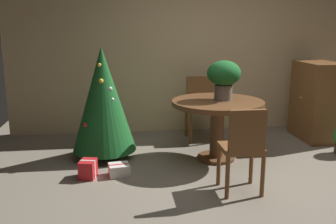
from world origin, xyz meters
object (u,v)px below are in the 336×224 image
wooden_chair_far (201,103)px  flower_vase (224,76)px  gift_box_red (88,169)px  holiday_tree (103,99)px  wooden_chair_near (243,146)px  gift_box_cream (119,170)px  round_dining_table (217,113)px  wooden_cabinet (317,101)px

wooden_chair_far → flower_vase: bearing=-85.1°
gift_box_red → holiday_tree: bearing=76.4°
gift_box_red → wooden_chair_far: bearing=40.7°
flower_vase → gift_box_red: 1.98m
wooden_chair_far → wooden_chair_near: size_ratio=1.03×
holiday_tree → gift_box_cream: 0.99m
wooden_chair_far → gift_box_red: bearing=-139.3°
flower_vase → wooden_chair_far: size_ratio=0.53×
flower_vase → gift_box_cream: 1.72m
wooden_chair_near → round_dining_table: bearing=90.0°
round_dining_table → holiday_tree: size_ratio=0.80×
flower_vase → holiday_tree: (-1.50, 0.23, -0.30)m
flower_vase → wooden_chair_far: 1.06m
round_dining_table → wooden_chair_far: bearing=90.0°
gift_box_cream → wooden_cabinet: 3.20m
holiday_tree → wooden_chair_far: bearing=25.6°
round_dining_table → flower_vase: size_ratio=2.33×
wooden_chair_near → gift_box_cream: wooden_chair_near is taller
round_dining_table → wooden_cabinet: wooden_cabinet is taller
wooden_chair_far → gift_box_cream: size_ratio=3.61×
round_dining_table → wooden_chair_far: size_ratio=1.24×
wooden_chair_near → gift_box_cream: (-1.24, 0.64, -0.45)m
round_dining_table → wooden_chair_near: 1.04m
wooden_chair_far → wooden_cabinet: size_ratio=0.80×
gift_box_red → round_dining_table: bearing=14.6°
wooden_chair_near → holiday_tree: bearing=137.5°
flower_vase → wooden_chair_near: (-0.08, -1.08, -0.56)m
gift_box_cream → gift_box_red: size_ratio=1.06×
round_dining_table → gift_box_red: 1.72m
gift_box_cream → wooden_cabinet: wooden_cabinet is taller
gift_box_red → wooden_cabinet: 3.52m
flower_vase → gift_box_cream: bearing=-161.5°
holiday_tree → gift_box_red: 0.97m
gift_box_cream → flower_vase: bearing=18.5°
wooden_chair_near → gift_box_red: (-1.59, 0.62, -0.41)m
holiday_tree → round_dining_table: bearing=-10.8°
flower_vase → wooden_cabinet: size_ratio=0.43×
round_dining_table → wooden_cabinet: (1.71, 0.72, -0.03)m
round_dining_table → gift_box_red: round_dining_table is taller
wooden_chair_far → wooden_chair_near: (0.00, -1.99, -0.02)m
wooden_chair_near → gift_box_cream: size_ratio=3.49×
holiday_tree → gift_box_red: bearing=-103.6°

